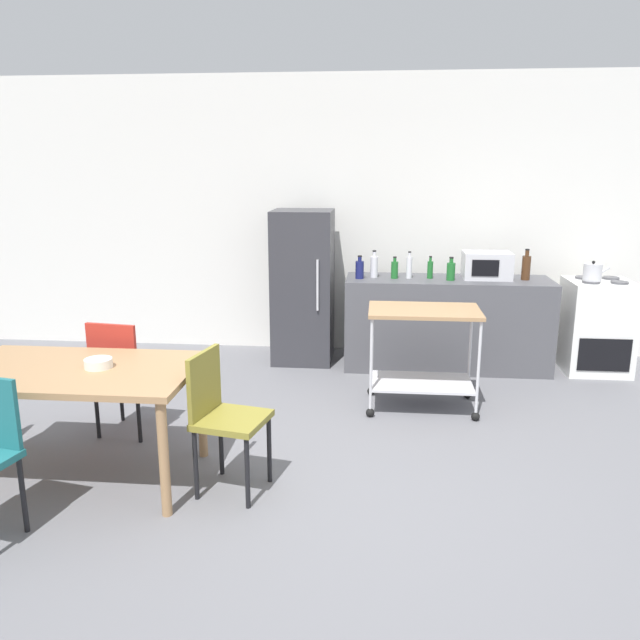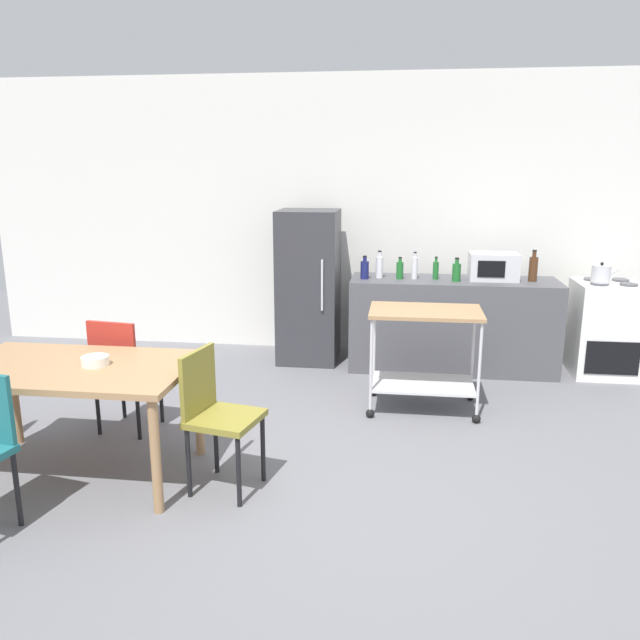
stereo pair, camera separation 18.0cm
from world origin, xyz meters
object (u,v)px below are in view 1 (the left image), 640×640
Objects in this scene: bottle_soy_sauce at (374,266)px; fruit_bowl at (98,363)px; refrigerator at (303,287)px; bottle_vinegar at (360,269)px; chair_red at (122,369)px; bottle_sparkling_water at (430,269)px; microwave at (487,265)px; bottle_olive_oil at (395,269)px; chair_olive at (222,411)px; dining_table at (75,380)px; kettle at (593,272)px; bottle_sesame_oil at (409,267)px; kitchen_cart at (423,342)px; bottle_hot_sauce at (451,271)px; bottle_wine at (526,267)px; stove_oven at (596,326)px.

bottle_soy_sauce is 1.56× the size of fruit_bowl.
refrigerator is 0.64m from bottle_vinegar.
chair_red is 2.70m from bottle_soy_sauce.
bottle_sparkling_water is 0.55m from microwave.
bottle_sparkling_water reaches higher than bottle_olive_oil.
bottle_sparkling_water is at bearing 49.16° from fruit_bowl.
dining_table is at bearing 99.23° from chair_olive.
kettle reaches higher than fruit_bowl.
bottle_vinegar reaches higher than fruit_bowl.
chair_olive reaches higher than dining_table.
microwave reaches higher than bottle_vinegar.
chair_red is 3.35× the size of bottle_sesame_oil.
kettle reaches higher than kitchen_cart.
fruit_bowl is (-2.43, -2.50, -0.21)m from bottle_hot_sauce.
bottle_vinegar is 0.76× the size of bottle_wine.
stove_oven is 0.92m from bottle_wine.
dining_table is at bearing -129.98° from bottle_sesame_oil.
dining_table is at bearing -123.74° from bottle_vinegar.
chair_olive is 4.07m from stove_oven.
chair_red is 4.45m from stove_oven.
bottle_sesame_oil is at bearing -179.22° from stove_oven.
bottle_vinegar is at bearing -172.89° from bottle_olive_oil.
bottle_wine reaches higher than chair_red.
bottle_olive_oil is 0.15m from bottle_sesame_oil.
kettle is at bearing -7.93° from microwave.
fruit_bowl is at bearing -123.00° from bottle_soy_sauce.
bottle_sparkling_water reaches higher than kitchen_cart.
bottle_hot_sauce is at bearing 179.96° from kettle.
bottle_hot_sauce is at bearing 73.58° from kitchen_cart.
chair_olive is 3.92× the size of bottle_vinegar.
bottle_sparkling_water is (2.37, 1.92, 0.47)m from chair_red.
microwave is at bearing 5.01° from bottle_olive_oil.
bottle_wine is at bearing 2.95° from bottle_vinegar.
bottle_soy_sauce is at bearing 168.55° from bottle_olive_oil.
bottle_soy_sauce is 0.75m from bottle_hot_sauce.
bottle_sparkling_water reaches higher than chair_olive.
stove_oven is 0.59× the size of refrigerator.
bottle_sparkling_water reaches higher than kettle.
chair_red is 2.31m from refrigerator.
dining_table is 5.65× the size of bottle_sesame_oil.
dining_table is at bearing 96.86° from chair_red.
bottle_hot_sauce is (0.40, -0.07, -0.02)m from bottle_sesame_oil.
fruit_bowl reaches higher than dining_table.
kettle is (1.32, -0.00, 0.01)m from bottle_hot_sauce.
kitchen_cart is 4.12× the size of bottle_sparkling_water.
chair_red is 3.56m from microwave.
microwave is at bearing 20.40° from bottle_hot_sauce.
fruit_bowl is at bearing -140.54° from bottle_wine.
bottle_sparkling_water reaches higher than dining_table.
bottle_vinegar reaches higher than dining_table.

